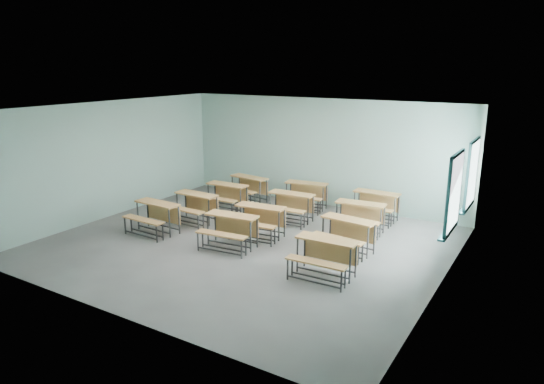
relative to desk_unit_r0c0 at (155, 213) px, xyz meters
The scene contains 13 objects.
room 2.77m from the desk_unit_r0c0, 13.70° to the left, with size 9.04×8.04×3.24m.
desk_unit_r0c0 is the anchor object (origin of this frame).
desk_unit_r0c1 2.24m from the desk_unit_r0c0, ahead, with size 1.32×0.96×0.78m.
desk_unit_r0c2 4.80m from the desk_unit_r0c0, ahead, with size 1.26×0.87×0.78m.
desk_unit_r1c0 1.22m from the desk_unit_r0c0, 76.38° to the left, with size 1.28×0.88×0.78m.
desk_unit_r1c1 2.66m from the desk_unit_r0c0, 24.39° to the left, with size 1.32×0.96×0.78m.
desk_unit_r1c2 4.83m from the desk_unit_r0c0, 15.20° to the left, with size 1.32×0.96×0.78m.
desk_unit_r2c0 2.51m from the desk_unit_r0c0, 81.55° to the left, with size 1.26×0.86×0.78m.
desk_unit_r2c1 3.56m from the desk_unit_r0c0, 46.11° to the left, with size 1.29×0.90×0.78m.
desk_unit_r2c2 5.15m from the desk_unit_r0c0, 30.75° to the left, with size 1.31×0.93×0.78m.
desk_unit_r3c0 3.62m from the desk_unit_r0c0, 84.03° to the left, with size 1.34×0.99×0.78m.
desk_unit_r3c1 4.46m from the desk_unit_r0c0, 59.21° to the left, with size 1.34×0.98×0.78m.
desk_unit_r3c2 5.86m from the desk_unit_r0c0, 41.15° to the left, with size 1.25×0.84×0.78m.
Camera 1 is at (6.19, -9.01, 4.17)m, focal length 32.00 mm.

